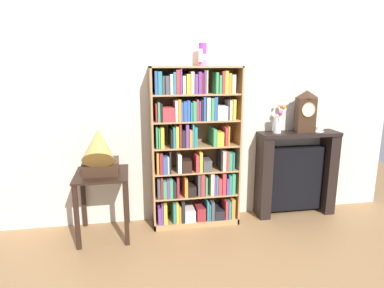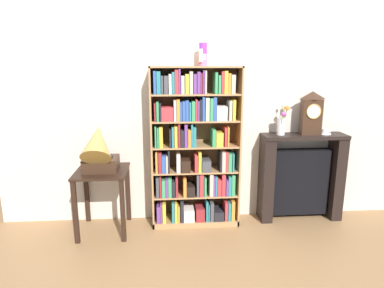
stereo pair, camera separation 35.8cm
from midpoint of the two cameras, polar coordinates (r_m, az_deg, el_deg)
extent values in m
cube|color=#997047|center=(3.76, -1.83, -14.16)|extent=(7.50, 6.40, 0.02)
cube|color=beige|center=(3.72, -1.07, 6.76)|extent=(4.50, 0.08, 2.60)
cube|color=#A87A4C|center=(3.56, -9.60, -1.03)|extent=(0.02, 0.31, 1.71)
cube|color=#A87A4C|center=(3.68, 4.79, -0.42)|extent=(0.02, 0.31, 1.71)
cube|color=brown|center=(3.74, -2.60, -0.18)|extent=(0.93, 0.01, 1.71)
cube|color=#A87A4C|center=(3.49, -2.42, 12.85)|extent=(0.93, 0.31, 0.02)
cube|color=#A87A4C|center=(3.88, -2.17, -12.61)|extent=(0.93, 0.31, 0.06)
cube|color=#663884|center=(3.77, -8.35, -11.46)|extent=(0.04, 0.23, 0.19)
cube|color=#663884|center=(3.77, -7.91, -11.21)|extent=(0.02, 0.24, 0.22)
cube|color=gold|center=(3.76, -7.40, -11.27)|extent=(0.04, 0.21, 0.22)
cube|color=teal|center=(3.76, -5.91, -11.13)|extent=(0.03, 0.21, 0.22)
cube|color=gold|center=(3.76, -5.41, -11.17)|extent=(0.03, 0.20, 0.22)
cube|color=orange|center=(3.78, -5.00, -11.31)|extent=(0.02, 0.23, 0.18)
cube|color=black|center=(3.77, -4.45, -10.92)|extent=(0.03, 0.22, 0.24)
cube|color=white|center=(3.80, -3.28, -11.61)|extent=(0.11, 0.23, 0.13)
cube|color=maroon|center=(3.82, -1.43, -11.34)|extent=(0.09, 0.23, 0.15)
cube|color=teal|center=(3.82, -0.40, -10.67)|extent=(0.02, 0.26, 0.22)
cube|color=teal|center=(3.83, -0.08, -10.88)|extent=(0.02, 0.26, 0.19)
cube|color=#424247|center=(3.81, 0.49, -10.81)|extent=(0.04, 0.22, 0.21)
cube|color=black|center=(3.85, 1.63, -11.43)|extent=(0.11, 0.22, 0.10)
cube|color=#C63338|center=(3.84, 2.84, -10.69)|extent=(0.03, 0.20, 0.21)
cube|color=teal|center=(3.86, 3.29, -10.57)|extent=(0.03, 0.24, 0.20)
cube|color=orange|center=(3.86, 3.87, -10.41)|extent=(0.04, 0.23, 0.22)
cube|color=#A87A4C|center=(3.75, -2.21, -8.34)|extent=(0.90, 0.29, 0.02)
cube|color=#424247|center=(3.66, -8.55, -7.08)|extent=(0.03, 0.24, 0.22)
cube|color=maroon|center=(3.64, -8.06, -7.08)|extent=(0.02, 0.21, 0.23)
cube|color=#388E56|center=(3.66, -7.55, -7.28)|extent=(0.04, 0.22, 0.19)
cube|color=#663884|center=(3.65, -7.00, -7.22)|extent=(0.03, 0.20, 0.20)
cube|color=#388E56|center=(3.66, -6.50, -7.09)|extent=(0.03, 0.23, 0.21)
cube|color=black|center=(3.68, -5.92, -7.25)|extent=(0.03, 0.25, 0.18)
cube|color=maroon|center=(3.68, -5.41, -6.89)|extent=(0.02, 0.26, 0.22)
cube|color=orange|center=(3.68, -4.04, -7.02)|extent=(0.03, 0.23, 0.20)
cube|color=black|center=(3.68, -3.03, -7.69)|extent=(0.09, 0.20, 0.11)
cube|color=#424247|center=(3.69, -1.90, -6.56)|extent=(0.03, 0.25, 0.24)
cube|color=#C63338|center=(3.69, -1.27, -6.58)|extent=(0.04, 0.23, 0.24)
cube|color=#388E56|center=(3.71, -0.68, -6.78)|extent=(0.02, 0.24, 0.20)
cube|color=#B2A893|center=(3.72, 0.28, -6.38)|extent=(0.04, 0.26, 0.24)
cube|color=#663884|center=(3.72, 0.79, -6.63)|extent=(0.02, 0.24, 0.21)
cube|color=teal|center=(3.71, 1.15, -6.65)|extent=(0.02, 0.21, 0.22)
cube|color=#C63338|center=(3.73, 1.63, -6.81)|extent=(0.04, 0.23, 0.18)
cube|color=#C63338|center=(3.74, 2.28, -6.33)|extent=(0.04, 0.25, 0.24)
cube|color=#663884|center=(3.76, 2.83, -6.71)|extent=(0.02, 0.25, 0.18)
cube|color=teal|center=(3.76, 3.27, -6.43)|extent=(0.03, 0.26, 0.21)
cube|color=#388E56|center=(3.76, 3.83, -6.30)|extent=(0.04, 0.25, 0.23)
cube|color=#A87A4C|center=(3.66, -2.25, -4.39)|extent=(0.90, 0.29, 0.02)
cube|color=orange|center=(3.58, -8.77, -2.96)|extent=(0.02, 0.24, 0.22)
cube|color=maroon|center=(3.57, -8.20, -3.03)|extent=(0.03, 0.22, 0.22)
cube|color=#2D519E|center=(3.59, -7.58, -3.19)|extent=(0.04, 0.26, 0.18)
cube|color=#B2A893|center=(3.58, -7.05, -3.22)|extent=(0.02, 0.23, 0.18)
cube|color=black|center=(3.56, -6.72, -2.85)|extent=(0.02, 0.21, 0.24)
cube|color=white|center=(3.57, -5.13, -3.11)|extent=(0.04, 0.21, 0.19)
cube|color=black|center=(3.57, -3.89, -3.63)|extent=(0.10, 0.18, 0.13)
cube|color=#C63338|center=(3.59, -2.16, -3.07)|extent=(0.03, 0.20, 0.18)
cube|color=gold|center=(3.62, -1.65, -2.70)|extent=(0.03, 0.25, 0.21)
cube|color=#424247|center=(3.63, -0.52, -3.41)|extent=(0.09, 0.23, 0.12)
cube|color=black|center=(3.64, 1.85, -2.72)|extent=(0.02, 0.21, 0.20)
cube|color=#B2A893|center=(3.65, 2.26, -2.56)|extent=(0.04, 0.24, 0.21)
cube|color=#C63338|center=(3.67, 2.74, -2.52)|extent=(0.03, 0.26, 0.21)
cube|color=#388E56|center=(3.66, 3.34, -2.70)|extent=(0.04, 0.21, 0.19)
cube|color=teal|center=(3.68, 3.81, -2.62)|extent=(0.02, 0.23, 0.19)
cube|color=#A87A4C|center=(3.59, -2.29, -0.26)|extent=(0.90, 0.29, 0.02)
cube|color=#388E56|center=(3.50, -8.97, 1.23)|extent=(0.02, 0.23, 0.22)
cube|color=#388E56|center=(3.50, -8.58, 1.12)|extent=(0.02, 0.23, 0.20)
cube|color=gold|center=(3.50, -8.07, 1.20)|extent=(0.03, 0.22, 0.21)
cube|color=black|center=(3.53, -6.57, 1.12)|extent=(0.02, 0.26, 0.19)
cube|color=teal|center=(3.51, -6.12, 1.29)|extent=(0.02, 0.23, 0.21)
cube|color=gold|center=(3.51, -5.61, 1.35)|extent=(0.03, 0.22, 0.22)
cube|color=maroon|center=(3.53, -5.12, 1.62)|extent=(0.02, 0.26, 0.24)
cube|color=black|center=(3.51, -4.55, 1.05)|extent=(0.04, 0.21, 0.18)
cube|color=#663884|center=(3.52, -3.95, 1.57)|extent=(0.03, 0.22, 0.24)
cube|color=orange|center=(3.54, -3.39, 1.20)|extent=(0.03, 0.25, 0.18)
cube|color=teal|center=(3.53, -2.97, 1.62)|extent=(0.02, 0.23, 0.24)
cube|color=teal|center=(3.52, -2.51, 1.35)|extent=(0.03, 0.20, 0.21)
cube|color=#388E56|center=(3.57, 0.65, 1.31)|extent=(0.04, 0.24, 0.18)
cube|color=gold|center=(3.56, 1.67, 0.97)|extent=(0.07, 0.17, 0.15)
cube|color=#C63338|center=(3.58, 2.59, 1.46)|extent=(0.02, 0.21, 0.20)
cube|color=orange|center=(3.59, 2.97, 1.55)|extent=(0.02, 0.22, 0.20)
cube|color=#A87A4C|center=(3.53, -2.33, 4.02)|extent=(0.90, 0.29, 0.02)
cube|color=maroon|center=(3.47, -9.13, 5.36)|extent=(0.02, 0.25, 0.18)
cube|color=#388E56|center=(3.45, -8.68, 5.43)|extent=(0.02, 0.21, 0.19)
cube|color=black|center=(3.45, -8.25, 5.35)|extent=(0.02, 0.22, 0.18)
cube|color=#C63338|center=(3.46, -7.08, 5.06)|extent=(0.12, 0.22, 0.14)
cube|color=white|center=(3.46, -5.81, 5.66)|extent=(0.02, 0.21, 0.21)
cube|color=orange|center=(3.47, -5.29, 5.77)|extent=(0.03, 0.23, 0.22)
cube|color=#2D519E|center=(3.47, -4.83, 5.57)|extent=(0.02, 0.22, 0.19)
cube|color=#2D519E|center=(3.47, -4.34, 5.63)|extent=(0.03, 0.21, 0.20)
cube|color=#2D519E|center=(3.49, -3.83, 5.76)|extent=(0.03, 0.25, 0.21)
cube|color=teal|center=(3.48, -3.32, 5.58)|extent=(0.02, 0.23, 0.19)
cube|color=#388E56|center=(3.48, -2.76, 5.67)|extent=(0.04, 0.21, 0.20)
cube|color=#C63338|center=(3.50, -2.33, 5.88)|extent=(0.02, 0.26, 0.22)
cube|color=#663884|center=(3.50, -1.94, 5.73)|extent=(0.02, 0.23, 0.20)
cube|color=black|center=(3.48, -1.52, 5.82)|extent=(0.02, 0.21, 0.21)
cube|color=#2D519E|center=(3.51, -1.15, 6.11)|extent=(0.02, 0.26, 0.24)
cube|color=#B2A893|center=(3.50, -0.45, 6.02)|extent=(0.04, 0.21, 0.23)
cube|color=#388E56|center=(3.50, 0.24, 5.98)|extent=(0.03, 0.20, 0.23)
cube|color=#2D519E|center=(3.52, 0.74, 6.10)|extent=(0.03, 0.24, 0.24)
cube|color=white|center=(3.54, 1.88, 5.37)|extent=(0.11, 0.24, 0.14)
cube|color=#B2A893|center=(3.55, 3.28, 5.85)|extent=(0.03, 0.22, 0.20)
cube|color=gold|center=(3.56, 3.85, 5.91)|extent=(0.03, 0.22, 0.21)
cube|color=#A87A4C|center=(3.50, -2.37, 8.41)|extent=(0.90, 0.29, 0.02)
cube|color=#2D519E|center=(3.43, -9.22, 10.19)|extent=(0.03, 0.23, 0.23)
cube|color=teal|center=(3.44, -8.59, 10.19)|extent=(0.04, 0.24, 0.22)
cube|color=#424247|center=(3.43, -7.99, 9.83)|extent=(0.02, 0.21, 0.18)
cube|color=#424247|center=(3.43, -7.35, 9.86)|extent=(0.04, 0.21, 0.18)
cube|color=white|center=(3.43, -6.66, 10.01)|extent=(0.03, 0.20, 0.19)
cube|color=teal|center=(3.43, -6.15, 10.20)|extent=(0.02, 0.21, 0.22)
cube|color=#C63338|center=(3.45, -5.62, 10.40)|extent=(0.04, 0.24, 0.24)
cube|color=#663884|center=(3.45, -5.12, 10.46)|extent=(0.02, 0.23, 0.24)
cube|color=#B2A893|center=(3.45, -4.59, 9.94)|extent=(0.03, 0.23, 0.18)
cube|color=gold|center=(3.47, -3.90, 10.10)|extent=(0.04, 0.26, 0.19)
cube|color=#B2A893|center=(3.46, -3.21, 10.32)|extent=(0.03, 0.24, 0.22)
cube|color=#663884|center=(3.45, -2.54, 10.11)|extent=(0.03, 0.21, 0.19)
cube|color=#663884|center=(3.46, -1.95, 10.31)|extent=(0.03, 0.22, 0.22)
cube|color=maroon|center=(3.47, -1.51, 10.21)|extent=(0.02, 0.22, 0.20)
cube|color=#663884|center=(3.49, -1.18, 10.45)|extent=(0.02, 0.25, 0.23)
cube|color=#B2A893|center=(3.47, -0.79, 10.41)|extent=(0.02, 0.22, 0.23)
cube|color=#388E56|center=(3.49, 0.94, 10.29)|extent=(0.03, 0.21, 0.21)
cube|color=#388E56|center=(3.51, 1.44, 10.06)|extent=(0.02, 0.24, 0.18)
cube|color=#C63338|center=(3.52, 1.90, 10.39)|extent=(0.03, 0.26, 0.22)
cube|color=gold|center=(3.52, 2.47, 10.41)|extent=(0.03, 0.23, 0.22)
cube|color=orange|center=(3.53, 3.00, 10.23)|extent=(0.03, 0.25, 0.20)
cube|color=#B2A893|center=(3.53, 3.67, 10.11)|extent=(0.04, 0.23, 0.19)
cylinder|color=pink|center=(3.53, -1.18, 13.90)|extent=(0.08, 0.08, 0.11)
cylinder|color=red|center=(3.53, -1.24, 14.22)|extent=(0.08, 0.08, 0.11)
cylinder|color=white|center=(3.53, -1.24, 14.54)|extent=(0.08, 0.08, 0.11)
cylinder|color=white|center=(3.52, -1.22, 14.86)|extent=(0.08, 0.08, 0.11)
cylinder|color=white|center=(3.53, -1.22, 15.17)|extent=(0.08, 0.08, 0.11)
cylinder|color=pink|center=(3.53, -1.22, 15.49)|extent=(0.08, 0.08, 0.11)
cylinder|color=purple|center=(3.53, -1.21, 15.81)|extent=(0.08, 0.08, 0.11)
cube|color=black|center=(3.53, -17.83, -4.92)|extent=(0.52, 0.55, 0.02)
cube|color=black|center=(3.47, -21.75, -11.52)|extent=(0.04, 0.04, 0.65)
cube|color=black|center=(3.40, -14.07, -11.42)|extent=(0.04, 0.04, 0.65)
cube|color=black|center=(3.91, -20.37, -8.57)|extent=(0.04, 0.04, 0.65)
cube|color=black|center=(3.85, -13.62, -8.42)|extent=(0.04, 0.04, 0.65)
cube|color=#382316|center=(3.51, -17.92, -3.69)|extent=(0.34, 0.29, 0.14)
cylinder|color=black|center=(3.49, -18.01, -2.53)|extent=(0.24, 0.24, 0.01)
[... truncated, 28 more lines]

